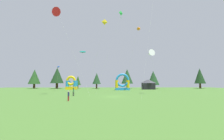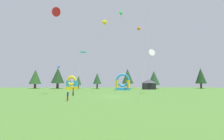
{
  "view_description": "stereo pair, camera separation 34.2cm",
  "coord_description": "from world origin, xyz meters",
  "px_view_note": "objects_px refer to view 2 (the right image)",
  "views": [
    {
      "loc": [
        -1.19,
        -33.21,
        2.98
      ],
      "look_at": [
        0.0,
        10.34,
        6.4
      ],
      "focal_mm": 25.28,
      "sensor_mm": 36.0,
      "label": 1
    },
    {
      "loc": [
        -0.85,
        -33.22,
        2.98
      ],
      "look_at": [
        0.0,
        10.34,
        6.4
      ],
      "focal_mm": 25.28,
      "sensor_mm": 36.0,
      "label": 2
    }
  ],
  "objects_px": {
    "kite_teal_parafoil": "(83,52)",
    "person_left_edge": "(68,95)",
    "kite_green_diamond": "(121,14)",
    "kite_red_delta": "(58,13)",
    "inflatable_blue_arch": "(72,85)",
    "kite_yellow_diamond": "(105,23)",
    "kite_orange_delta": "(138,28)",
    "kite_blue_parafoil": "(59,67)",
    "inflatable_red_slide": "(123,84)",
    "festival_tent": "(149,84)",
    "person_midfield": "(73,91)",
    "kite_white_delta": "(150,54)"
  },
  "relations": [
    {
      "from": "person_left_edge",
      "to": "inflatable_red_slide",
      "type": "distance_m",
      "value": 37.25
    },
    {
      "from": "person_left_edge",
      "to": "inflatable_blue_arch",
      "type": "xyz_separation_m",
      "value": [
        -8.98,
        41.54,
        1.04
      ]
    },
    {
      "from": "kite_green_diamond",
      "to": "person_left_edge",
      "type": "distance_m",
      "value": 28.38
    },
    {
      "from": "kite_blue_parafoil",
      "to": "festival_tent",
      "type": "bearing_deg",
      "value": 12.65
    },
    {
      "from": "kite_yellow_diamond",
      "to": "person_left_edge",
      "type": "relative_size",
      "value": 12.67
    },
    {
      "from": "kite_red_delta",
      "to": "person_left_edge",
      "type": "relative_size",
      "value": 13.06
    },
    {
      "from": "kite_teal_parafoil",
      "to": "kite_blue_parafoil",
      "type": "bearing_deg",
      "value": -172.01
    },
    {
      "from": "kite_green_diamond",
      "to": "kite_red_delta",
      "type": "relative_size",
      "value": 1.05
    },
    {
      "from": "kite_orange_delta",
      "to": "inflatable_blue_arch",
      "type": "bearing_deg",
      "value": 155.24
    },
    {
      "from": "kite_orange_delta",
      "to": "kite_blue_parafoil",
      "type": "bearing_deg",
      "value": 172.2
    },
    {
      "from": "kite_yellow_diamond",
      "to": "kite_blue_parafoil",
      "type": "xyz_separation_m",
      "value": [
        -17.58,
        15.24,
        -11.3
      ]
    },
    {
      "from": "kite_blue_parafoil",
      "to": "inflatable_blue_arch",
      "type": "distance_m",
      "value": 10.98
    },
    {
      "from": "kite_teal_parafoil",
      "to": "kite_red_delta",
      "type": "xyz_separation_m",
      "value": [
        -2.57,
        -22.59,
        5.37
      ]
    },
    {
      "from": "kite_teal_parafoil",
      "to": "person_left_edge",
      "type": "height_order",
      "value": "kite_teal_parafoil"
    },
    {
      "from": "kite_blue_parafoil",
      "to": "kite_orange_delta",
      "type": "distance_m",
      "value": 32.71
    },
    {
      "from": "kite_orange_delta",
      "to": "person_left_edge",
      "type": "distance_m",
      "value": 40.33
    },
    {
      "from": "person_midfield",
      "to": "inflatable_red_slide",
      "type": "xyz_separation_m",
      "value": [
        13.22,
        25.65,
        1.22
      ]
    },
    {
      "from": "kite_orange_delta",
      "to": "person_midfield",
      "type": "bearing_deg",
      "value": -132.9
    },
    {
      "from": "festival_tent",
      "to": "person_left_edge",
      "type": "bearing_deg",
      "value": -119.66
    },
    {
      "from": "kite_yellow_diamond",
      "to": "inflatable_red_slide",
      "type": "bearing_deg",
      "value": 68.81
    },
    {
      "from": "inflatable_red_slide",
      "to": "festival_tent",
      "type": "xyz_separation_m",
      "value": [
        11.72,
        6.3,
        -0.21
      ]
    },
    {
      "from": "kite_blue_parafoil",
      "to": "person_midfield",
      "type": "bearing_deg",
      "value": -65.38
    },
    {
      "from": "kite_red_delta",
      "to": "person_left_edge",
      "type": "height_order",
      "value": "kite_red_delta"
    },
    {
      "from": "kite_teal_parafoil",
      "to": "kite_blue_parafoil",
      "type": "xyz_separation_m",
      "value": [
        -8.86,
        -1.24,
        -5.98
      ]
    },
    {
      "from": "festival_tent",
      "to": "kite_blue_parafoil",
      "type": "bearing_deg",
      "value": -167.35
    },
    {
      "from": "person_midfield",
      "to": "kite_blue_parafoil",
      "type": "bearing_deg",
      "value": -76.37
    },
    {
      "from": "person_midfield",
      "to": "inflatable_blue_arch",
      "type": "height_order",
      "value": "inflatable_blue_arch"
    },
    {
      "from": "inflatable_red_slide",
      "to": "kite_white_delta",
      "type": "bearing_deg",
      "value": -73.09
    },
    {
      "from": "inflatable_blue_arch",
      "to": "inflatable_red_slide",
      "type": "xyz_separation_m",
      "value": [
        20.92,
        -6.28,
        0.31
      ]
    },
    {
      "from": "kite_yellow_diamond",
      "to": "kite_teal_parafoil",
      "type": "bearing_deg",
      "value": 117.87
    },
    {
      "from": "kite_green_diamond",
      "to": "person_left_edge",
      "type": "height_order",
      "value": "kite_green_diamond"
    },
    {
      "from": "inflatable_blue_arch",
      "to": "kite_orange_delta",
      "type": "bearing_deg",
      "value": -24.76
    },
    {
      "from": "kite_yellow_diamond",
      "to": "kite_green_diamond",
      "type": "bearing_deg",
      "value": -21.36
    },
    {
      "from": "kite_red_delta",
      "to": "inflatable_blue_arch",
      "type": "relative_size",
      "value": 3.74
    },
    {
      "from": "kite_blue_parafoil",
      "to": "person_midfield",
      "type": "relative_size",
      "value": 4.95
    },
    {
      "from": "kite_red_delta",
      "to": "inflatable_blue_arch",
      "type": "height_order",
      "value": "kite_red_delta"
    },
    {
      "from": "kite_red_delta",
      "to": "kite_blue_parafoil",
      "type": "bearing_deg",
      "value": 106.43
    },
    {
      "from": "kite_white_delta",
      "to": "kite_teal_parafoil",
      "type": "bearing_deg",
      "value": 138.58
    },
    {
      "from": "person_left_edge",
      "to": "kite_blue_parafoil",
      "type": "bearing_deg",
      "value": -48.07
    },
    {
      "from": "kite_green_diamond",
      "to": "kite_orange_delta",
      "type": "height_order",
      "value": "kite_orange_delta"
    },
    {
      "from": "person_left_edge",
      "to": "inflatable_red_slide",
      "type": "relative_size",
      "value": 0.26
    },
    {
      "from": "kite_white_delta",
      "to": "inflatable_red_slide",
      "type": "xyz_separation_m",
      "value": [
        -5.82,
        19.15,
        -8.4
      ]
    },
    {
      "from": "person_midfield",
      "to": "festival_tent",
      "type": "bearing_deg",
      "value": -138.96
    },
    {
      "from": "kite_green_diamond",
      "to": "person_midfield",
      "type": "distance_m",
      "value": 24.55
    },
    {
      "from": "kite_orange_delta",
      "to": "festival_tent",
      "type": "xyz_separation_m",
      "value": [
        6.48,
        12.08,
        -20.37
      ]
    },
    {
      "from": "kite_orange_delta",
      "to": "inflatable_blue_arch",
      "type": "height_order",
      "value": "kite_orange_delta"
    },
    {
      "from": "festival_tent",
      "to": "inflatable_blue_arch",
      "type": "bearing_deg",
      "value": -179.97
    },
    {
      "from": "kite_green_diamond",
      "to": "kite_red_delta",
      "type": "bearing_deg",
      "value": -164.77
    },
    {
      "from": "kite_yellow_diamond",
      "to": "festival_tent",
      "type": "xyz_separation_m",
      "value": [
        18.31,
        23.3,
        -17.95
      ]
    },
    {
      "from": "kite_yellow_diamond",
      "to": "kite_red_delta",
      "type": "xyz_separation_m",
      "value": [
        -11.28,
        -6.1,
        0.04
      ]
    }
  ]
}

